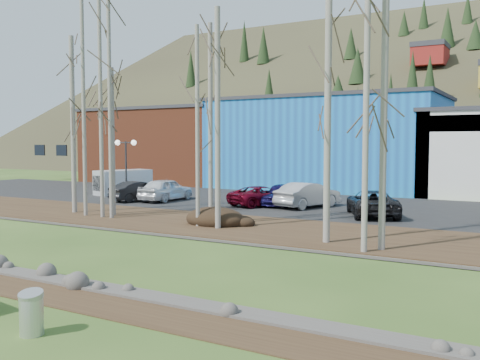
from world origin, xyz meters
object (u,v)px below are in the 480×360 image
Objects in this scene: car_2 at (262,196)px; car_4 at (308,195)px; van_grey at (121,182)px; car_3 at (281,194)px; litter_bin at (31,315)px; street_lamp at (126,153)px; car_0 at (166,189)px; car_1 at (139,191)px; car_5 at (372,203)px.

car_2 is 3.02m from car_4.
van_grey is at bearing 18.04° from car_2.
car_3 is at bearing 13.95° from van_grey.
street_lamp is (-15.97, 21.02, 3.04)m from litter_bin.
car_3 is (10.84, 2.60, -2.63)m from street_lamp.
car_0 is at bearing -178.87° from car_3.
car_3 is (9.81, 2.44, 0.03)m from car_1.
car_4 is at bearing -145.62° from car_2.
litter_bin is at bearing 119.56° from car_0.
street_lamp is at bearing 34.52° from car_2.
car_1 is at bearing 34.81° from car_2.
car_5 reaches higher than car_2.
street_lamp reaches higher than car_2.
car_5 is at bearing 86.23° from litter_bin.
car_1 reaches higher than car_2.
van_grey is at bearing 168.81° from car_3.
car_0 reaches higher than car_2.
street_lamp is 5.19m from van_grey.
car_2 is (8.77, 1.76, -0.05)m from car_1.
car_0 is (2.60, 1.14, -2.55)m from street_lamp.
car_4 is (12.77, 2.48, -2.56)m from street_lamp.
car_1 is 16.36m from car_5.
car_0 is at bearing -27.13° from car_5.
street_lamp reaches higher than car_0.
car_0 is at bearing -132.32° from car_1.
car_3 is at bearing -122.88° from car_2.
car_5 is (17.39, 0.56, -2.63)m from street_lamp.
street_lamp is at bearing 24.14° from car_1.
car_3 is 14.20m from van_grey.
car_1 is (1.03, 0.15, -2.66)m from street_lamp.
car_1 is at bearing -23.46° from car_5.
street_lamp is at bearing 28.46° from car_4.
car_1 is at bearing 30.55° from car_0.
car_0 reaches higher than car_1.
car_2 is at bearing 28.35° from car_4.
car_0 is 10.26m from car_4.
van_grey is at bearing 15.03° from car_4.
car_0 reaches higher than car_5.
car_4 is (1.94, -0.11, 0.07)m from car_3.
car_0 reaches higher than car_3.
car_1 is 0.91× the size of car_2.
car_1 is 0.87× the size of car_4.
car_3 is at bearing -171.51° from car_0.
car_1 is 8.95m from car_2.
street_lamp is at bearing -175.42° from car_3.
street_lamp is at bearing 127.23° from litter_bin.
car_4 is (2.97, 0.57, 0.15)m from car_2.
van_grey reaches higher than car_5.
litter_bin is 25.91m from car_1.
street_lamp reaches higher than car_5.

